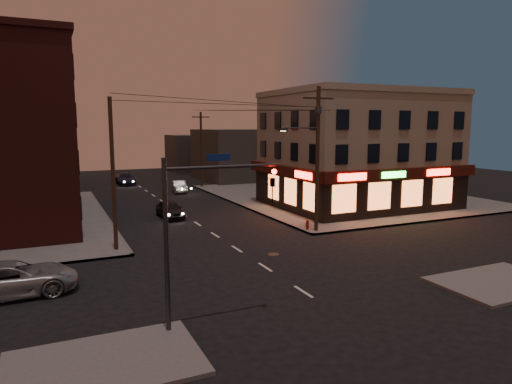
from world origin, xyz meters
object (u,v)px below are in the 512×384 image
sedan_near (170,209)px  sedan_far (125,179)px  sedan_mid (179,187)px  fire_hydrant (307,224)px  suv_cross (11,279)px

sedan_near → sedan_far: (0.07, 23.68, 0.04)m
sedan_mid → fire_hydrant: size_ratio=5.96×
sedan_far → fire_hydrant: 33.48m
suv_cross → sedan_far: suv_cross is taller
sedan_mid → fire_hydrant: (3.22, -22.79, -0.15)m
suv_cross → sedan_near: suv_cross is taller
sedan_far → fire_hydrant: sedan_far is taller
sedan_far → fire_hydrant: size_ratio=7.55×
sedan_near → fire_hydrant: sedan_near is taller
fire_hydrant → sedan_far: bearing=103.2°
sedan_near → sedan_mid: bearing=70.6°
sedan_far → sedan_mid: bearing=-64.8°
sedan_far → suv_cross: bearing=-105.1°
suv_cross → sedan_mid: 31.99m
suv_cross → sedan_far: size_ratio=1.08×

